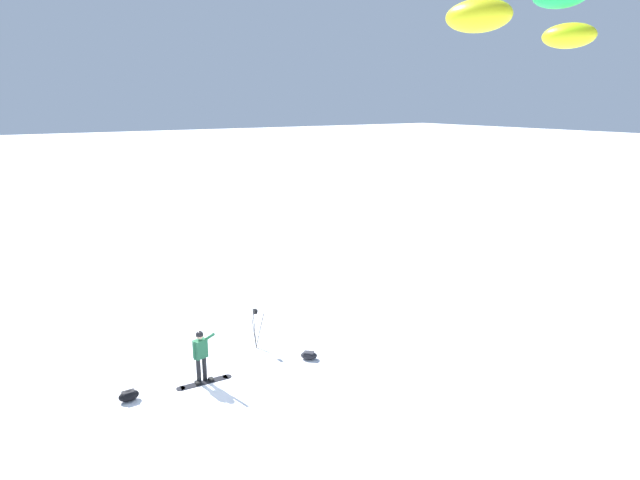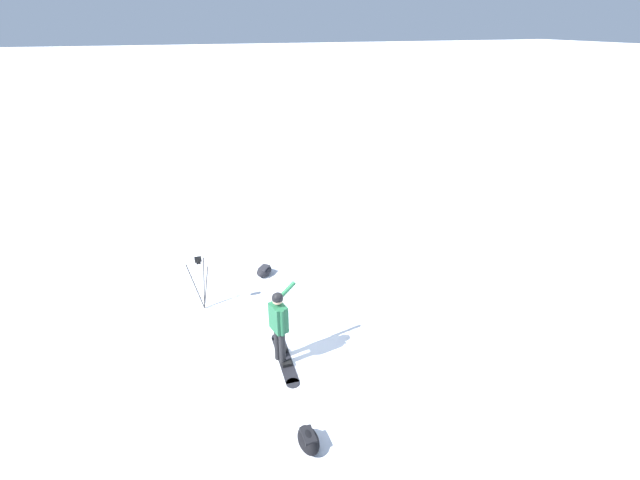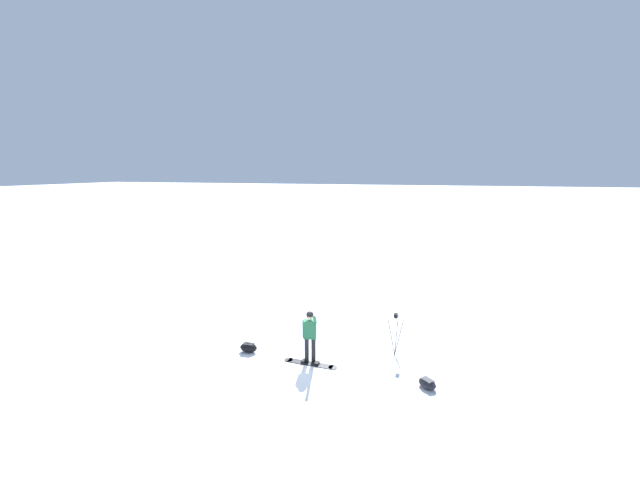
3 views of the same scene
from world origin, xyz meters
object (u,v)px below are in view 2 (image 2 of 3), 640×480
object	(u,v)px
gear_bag_small	(264,271)
gear_bag_large	(308,440)
snowboard	(285,358)
camera_tripod	(200,273)
snowboarder	(279,321)

from	to	relation	value
gear_bag_small	gear_bag_large	bearing A→B (deg)	174.23
snowboard	camera_tripod	world-z (taller)	camera_tripod
snowboard	gear_bag_large	distance (m)	2.29
camera_tripod	gear_bag_small	world-z (taller)	camera_tripod
camera_tripod	snowboard	bearing A→B (deg)	-150.85
camera_tripod	gear_bag_small	size ratio (longest dim) A/B	2.19
snowboard	gear_bag_large	xyz separation A→B (m)	(-2.27, 0.20, 0.15)
snowboard	snowboarder	bearing A→B (deg)	109.55
gear_bag_large	gear_bag_small	world-z (taller)	gear_bag_large
snowboard	camera_tripod	size ratio (longest dim) A/B	1.23
snowboard	camera_tripod	bearing A→B (deg)	29.15
snowboard	gear_bag_small	size ratio (longest dim) A/B	2.68
snowboarder	camera_tripod	world-z (taller)	snowboarder
snowboarder	gear_bag_small	distance (m)	3.81
gear_bag_large	camera_tripod	bearing A→B (deg)	14.15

